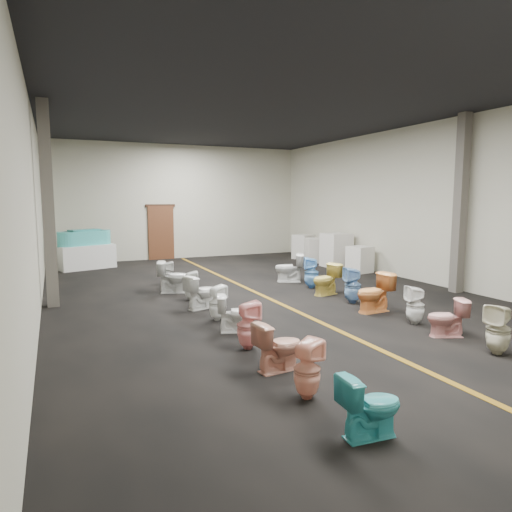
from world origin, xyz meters
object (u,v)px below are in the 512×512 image
object	(u,v)px
toilet_left_9	(167,274)
toilet_right_3	(447,318)
toilet_right_4	(415,305)
toilet_right_9	(289,268)
appliance_crate_d	(303,247)
toilet_left_1	(307,369)
toilet_left_5	(217,303)
toilet_right_2	(498,329)
bathtub	(85,237)
toilet_right_5	(374,293)
appliance_crate_a	(360,259)
toilet_right_8	(311,273)
toilet_left_7	(191,286)
toilet_left_0	(370,406)
toilet_left_4	(236,313)
appliance_crate_b	(336,250)
toilet_left_8	(174,277)
toilet_left_3	(248,325)
toilet_left_2	(279,346)
display_table	(86,257)
toilet_left_6	(201,292)
toilet_right_6	(353,285)
appliance_crate_c	(317,250)
toilet_right_7	(326,280)

from	to	relation	value
toilet_left_9	toilet_right_3	xyz separation A→B (m)	(3.39, -6.57, -0.00)
toilet_right_4	toilet_right_9	world-z (taller)	toilet_right_9
appliance_crate_d	toilet_left_1	size ratio (longest dim) A/B	1.32
toilet_left_5	toilet_right_2	xyz separation A→B (m)	(3.30, -3.66, 0.05)
bathtub	toilet_right_5	distance (m)	10.36
appliance_crate_a	toilet_right_8	world-z (taller)	appliance_crate_a
toilet_left_7	toilet_right_8	distance (m)	3.36
toilet_left_0	toilet_left_4	xyz separation A→B (m)	(0.11, 3.97, 0.01)
appliance_crate_b	appliance_crate_d	size ratio (longest dim) A/B	1.22
toilet_left_8	toilet_right_8	bearing A→B (deg)	-86.05
appliance_crate_a	toilet_right_8	bearing A→B (deg)	-149.71
toilet_left_3	toilet_left_4	bearing A→B (deg)	-6.75
bathtub	toilet_left_2	world-z (taller)	bathtub
display_table	toilet_left_2	bearing A→B (deg)	-80.59
bathtub	toilet_left_7	distance (m)	6.57
toilet_left_2	toilet_left_5	xyz separation A→B (m)	(0.09, 2.87, -0.00)
toilet_left_6	toilet_left_1	bearing A→B (deg)	157.42
toilet_left_7	toilet_right_6	size ratio (longest dim) A/B	0.83
appliance_crate_b	toilet_left_7	world-z (taller)	appliance_crate_b
bathtub	toilet_left_1	world-z (taller)	bathtub
appliance_crate_d	toilet_right_2	xyz separation A→B (m)	(-2.88, -11.01, -0.08)
toilet_left_0	toilet_right_2	xyz separation A→B (m)	(3.36, 1.20, 0.07)
display_table	bathtub	world-z (taller)	bathtub
appliance_crate_c	toilet_right_3	distance (m)	9.44
toilet_left_4	toilet_left_9	xyz separation A→B (m)	(-0.14, 4.80, 0.00)
appliance_crate_d	toilet_left_8	size ratio (longest dim) A/B	1.19
display_table	toilet_left_6	distance (m)	7.41
bathtub	toilet_right_8	bearing A→B (deg)	-73.01
toilet_left_1	appliance_crate_c	bearing A→B (deg)	-55.10
appliance_crate_a	toilet_left_1	xyz separation A→B (m)	(-6.36, -7.51, -0.06)
toilet_right_6	appliance_crate_b	bearing A→B (deg)	164.09
toilet_right_4	toilet_right_5	bearing A→B (deg)	-159.39
toilet_left_6	appliance_crate_d	bearing A→B (deg)	-64.86
appliance_crate_a	toilet_right_5	size ratio (longest dim) A/B	1.02
toilet_left_1	toilet_right_4	xyz separation A→B (m)	(3.55, 2.00, 0.01)
toilet_right_4	toilet_right_5	world-z (taller)	toilet_right_5
toilet_left_0	toilet_left_4	world-z (taller)	toilet_left_4
appliance_crate_b	toilet_right_4	bearing A→B (deg)	-112.26
toilet_left_0	toilet_right_2	bearing A→B (deg)	-66.42
toilet_left_5	toilet_left_9	world-z (taller)	toilet_left_5
toilet_left_0	toilet_left_5	world-z (taller)	toilet_left_5
toilet_right_7	toilet_right_8	bearing A→B (deg)	159.22
toilet_left_4	toilet_right_7	distance (m)	3.82
toilet_right_4	toilet_right_7	xyz separation A→B (m)	(-0.10, 2.97, 0.01)
toilet_left_6	toilet_right_6	world-z (taller)	toilet_right_6
toilet_left_5	toilet_left_6	xyz separation A→B (m)	(0.00, 1.06, 0.02)
toilet_right_4	toilet_left_3	bearing A→B (deg)	-75.06
display_table	toilet_right_7	distance (m)	8.76
toilet_right_7	toilet_left_0	bearing A→B (deg)	-42.61
appliance_crate_d	toilet_right_5	size ratio (longest dim) A/B	1.16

